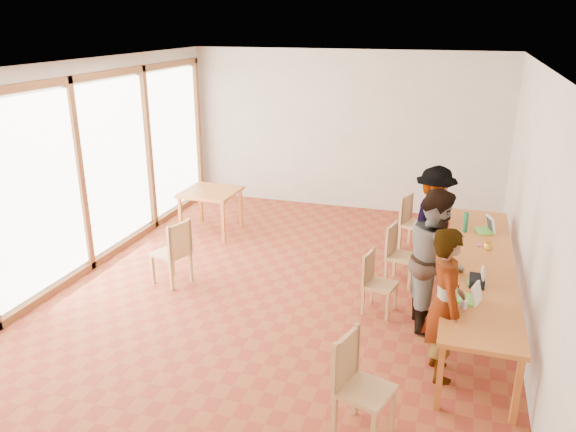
% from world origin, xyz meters
% --- Properties ---
extents(ground, '(8.00, 8.00, 0.00)m').
position_xyz_m(ground, '(0.00, 0.00, 0.00)').
color(ground, brown).
rests_on(ground, ground).
extents(wall_back, '(6.00, 0.10, 3.00)m').
position_xyz_m(wall_back, '(0.00, 4.00, 1.50)').
color(wall_back, beige).
rests_on(wall_back, ground).
extents(wall_front, '(6.00, 0.10, 3.00)m').
position_xyz_m(wall_front, '(0.00, -4.00, 1.50)').
color(wall_front, beige).
rests_on(wall_front, ground).
extents(wall_right, '(0.10, 8.00, 3.00)m').
position_xyz_m(wall_right, '(3.00, 0.00, 1.50)').
color(wall_right, beige).
rests_on(wall_right, ground).
extents(window_wall, '(0.10, 8.00, 3.00)m').
position_xyz_m(window_wall, '(-2.96, 0.00, 1.50)').
color(window_wall, white).
rests_on(window_wall, ground).
extents(ceiling, '(6.00, 8.00, 0.04)m').
position_xyz_m(ceiling, '(0.00, 0.00, 3.02)').
color(ceiling, white).
rests_on(ceiling, wall_back).
extents(communal_table, '(0.80, 4.00, 0.75)m').
position_xyz_m(communal_table, '(2.50, 0.19, 0.70)').
color(communal_table, orange).
rests_on(communal_table, ground).
extents(side_table, '(0.90, 0.90, 0.75)m').
position_xyz_m(side_table, '(-1.86, 1.93, 0.67)').
color(side_table, orange).
rests_on(side_table, ground).
extents(chair_near, '(0.56, 0.56, 0.51)m').
position_xyz_m(chair_near, '(1.45, -2.26, 0.58)').
color(chair_near, tan).
rests_on(chair_near, ground).
extents(chair_mid, '(0.43, 0.43, 0.42)m').
position_xyz_m(chair_mid, '(1.26, -0.02, 0.49)').
color(chair_mid, tan).
rests_on(chair_mid, ground).
extents(chair_far, '(0.47, 0.47, 0.45)m').
position_xyz_m(chair_far, '(1.43, 0.89, 0.52)').
color(chair_far, tan).
rests_on(chair_far, ground).
extents(chair_empty, '(0.52, 0.52, 0.47)m').
position_xyz_m(chair_empty, '(1.49, 2.22, 0.54)').
color(chair_empty, tan).
rests_on(chair_empty, ground).
extents(chair_spare, '(0.54, 0.54, 0.50)m').
position_xyz_m(chair_spare, '(-1.47, -0.08, 0.57)').
color(chair_spare, tan).
rests_on(chair_spare, ground).
extents(person_near, '(0.53, 0.68, 1.63)m').
position_xyz_m(person_near, '(2.14, -1.15, 0.82)').
color(person_near, gray).
rests_on(person_near, ground).
extents(person_mid, '(0.81, 0.95, 1.71)m').
position_xyz_m(person_mid, '(1.98, -0.11, 0.85)').
color(person_mid, gray).
rests_on(person_mid, ground).
extents(person_far, '(0.81, 1.13, 1.58)m').
position_xyz_m(person_far, '(1.87, 1.44, 0.79)').
color(person_far, gray).
rests_on(person_far, ground).
extents(laptop_near, '(0.28, 0.29, 0.21)m').
position_xyz_m(laptop_near, '(2.40, -0.89, 0.81)').
color(laptop_near, '#66D141').
rests_on(laptop_near, communal_table).
extents(laptop_mid, '(0.21, 0.24, 0.19)m').
position_xyz_m(laptop_mid, '(2.48, -0.44, 0.80)').
color(laptop_mid, '#66D141').
rests_on(laptop_mid, communal_table).
extents(laptop_far, '(0.30, 0.32, 0.22)m').
position_xyz_m(laptop_far, '(2.59, 1.28, 0.81)').
color(laptop_far, '#66D141').
rests_on(laptop_far, communal_table).
extents(yellow_mug, '(0.13, 0.13, 0.09)m').
position_xyz_m(yellow_mug, '(2.60, 0.62, 0.80)').
color(yellow_mug, yellow).
rests_on(yellow_mug, communal_table).
extents(green_bottle, '(0.07, 0.07, 0.28)m').
position_xyz_m(green_bottle, '(2.31, 1.19, 0.89)').
color(green_bottle, '#19653A').
rests_on(green_bottle, communal_table).
extents(clear_glass, '(0.07, 0.07, 0.09)m').
position_xyz_m(clear_glass, '(2.33, -1.06, 0.80)').
color(clear_glass, silver).
rests_on(clear_glass, communal_table).
extents(condiment_cup, '(0.08, 0.08, 0.06)m').
position_xyz_m(condiment_cup, '(2.19, -0.08, 0.78)').
color(condiment_cup, white).
rests_on(condiment_cup, communal_table).
extents(pink_phone, '(0.05, 0.10, 0.01)m').
position_xyz_m(pink_phone, '(2.49, 0.73, 0.76)').
color(pink_phone, '#CE487A').
rests_on(pink_phone, communal_table).
extents(black_pouch, '(0.16, 0.26, 0.09)m').
position_xyz_m(black_pouch, '(2.45, -0.46, 0.80)').
color(black_pouch, black).
rests_on(black_pouch, communal_table).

